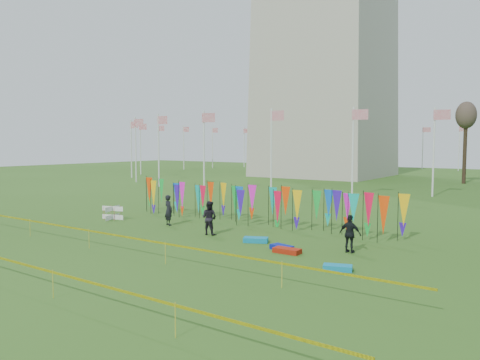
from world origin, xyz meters
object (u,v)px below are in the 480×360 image
Objects in this scene: kite_bag_red at (287,251)px; kite_bag_teal at (338,268)px; person_mid at (209,218)px; person_left at (169,210)px; kite_bag_blue at (282,248)px; box_kite at (113,213)px; person_right at (350,234)px; kite_bag_turquoise at (256,240)px.

kite_bag_teal is (2.93, -1.32, -0.01)m from kite_bag_red.
kite_bag_teal is (8.32, -2.59, -0.79)m from person_mid.
person_left is 12.56m from kite_bag_teal.
person_left is at bearing 168.82° from kite_bag_blue.
kite_bag_red reaches higher than kite_bag_blue.
box_kite is 16.63m from kite_bag_teal.
person_mid reaches higher than kite_bag_red.
person_right is (15.65, 0.09, 0.41)m from box_kite.
box_kite is 8.07m from person_mid.
kite_bag_red is at bearing 37.87° from person_right.
kite_bag_blue reaches higher than kite_bag_teal.
person_left is 1.66× the size of kite_bag_teal.
kite_bag_red is (-2.21, -1.66, -0.73)m from person_right.
person_right is at bearing -164.53° from person_left.
kite_bag_turquoise is (3.03, -0.17, -0.77)m from person_mid.
kite_bag_blue is (8.62, -1.70, -0.78)m from person_left.
kite_bag_blue is 3.84m from kite_bag_teal.
person_right is 1.40× the size of kite_bag_red.
person_left is 3.83m from person_mid.
person_mid is (8.05, -0.29, 0.46)m from box_kite.
box_kite is at bearing -8.64° from person_mid.
box_kite is at bearing 24.95° from person_left.
kite_bag_turquoise is 1.09× the size of kite_bag_teal.
kite_bag_red is at bearing -6.64° from box_kite.
kite_bag_blue is at bearing 163.38° from person_mid.
person_mid is 8.75m from kite_bag_teal.
person_right is at bearing 103.64° from kite_bag_teal.
person_right is 3.07m from kite_bag_blue.
person_mid is at bearing 166.72° from kite_bag_red.
person_left is at bearing 164.11° from kite_bag_teal.
kite_bag_turquoise reaches higher than kite_bag_teal.
person_left reaches higher than person_right.
kite_bag_red is at bearing -24.96° from kite_bag_turquoise.
person_right is at bearing 0.33° from box_kite.
box_kite is 0.73× the size of kite_bag_turquoise.
kite_bag_turquoise is (11.08, -0.47, -0.31)m from box_kite.
kite_bag_turquoise reaches higher than kite_bag_red.
kite_bag_red is 3.22m from kite_bag_teal.
person_right reaches higher than box_kite.
kite_bag_blue is (-2.71, -1.25, -0.73)m from person_right.
kite_bag_blue is (12.94, -1.16, -0.32)m from box_kite.
person_right is at bearing 6.95° from kite_bag_turquoise.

